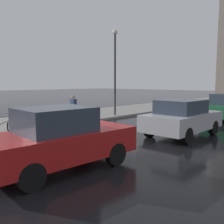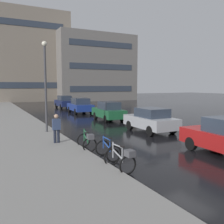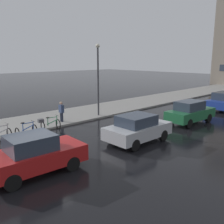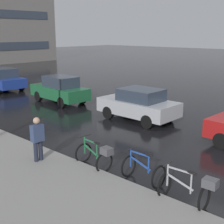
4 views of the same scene
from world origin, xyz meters
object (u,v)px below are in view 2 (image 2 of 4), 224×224
bicycle_second (108,150)px  car_silver (151,120)px  car_green (109,111)px  car_blue (80,106)px  streetlamp (45,79)px  car_navy (64,102)px  pedestrian (56,128)px  bicycle_third (87,141)px  bicycle_nearest (122,158)px

bicycle_second → car_silver: 6.75m
car_green → car_blue: (-0.19, 6.68, 0.00)m
car_green → car_blue: size_ratio=0.98×
car_silver → streetlamp: (-6.33, 2.49, 2.70)m
car_green → car_navy: size_ratio=1.12×
pedestrian → streetlamp: (0.24, 3.35, 2.59)m
car_silver → car_blue: (-0.32, 12.75, 0.02)m
car_green → pedestrian: (-6.45, -6.92, 0.09)m
bicycle_third → car_silver: 6.10m
bicycle_third → car_navy: (5.34, 21.82, 0.37)m
bicycle_nearest → car_silver: (5.52, 5.83, 0.31)m
car_silver → car_blue: size_ratio=0.93×
bicycle_nearest → car_blue: bearing=74.3°
car_silver → car_green: size_ratio=0.94×
bicycle_nearest → car_navy: bearing=78.0°
pedestrian → bicycle_third: bearing=-58.4°
bicycle_nearest → bicycle_second: 1.66m
bicycle_nearest → car_silver: car_silver is taller
bicycle_third → car_green: (5.41, 8.61, 0.35)m
pedestrian → car_navy: bearing=72.4°
streetlamp → car_blue: bearing=59.6°
bicycle_second → car_green: size_ratio=0.28×
car_navy → bicycle_third: bearing=-103.7°
bicycle_nearest → pedestrian: size_ratio=0.89×
car_silver → car_green: (-0.12, 6.07, 0.02)m
pedestrian → bicycle_nearest: bearing=-78.1°
car_silver → pedestrian: (-6.57, -0.86, 0.11)m
bicycle_second → car_silver: size_ratio=0.29×
car_silver → streetlamp: size_ratio=0.69×
bicycle_nearest → bicycle_third: bearing=90.3°
bicycle_nearest → bicycle_third: (-0.01, 3.29, -0.01)m
car_navy → streetlamp: size_ratio=0.65×
bicycle_third → car_navy: size_ratio=0.38×
car_green → streetlamp: size_ratio=0.73×
bicycle_third → streetlamp: size_ratio=0.25×
car_green → streetlamp: 7.64m
car_navy → bicycle_nearest: bearing=-102.0°
car_green → pedestrian: car_green is taller
bicycle_third → streetlamp: streetlamp is taller
bicycle_second → bicycle_third: (-0.27, 1.65, 0.09)m
bicycle_nearest → bicycle_second: size_ratio=1.24×
car_silver → streetlamp: bearing=158.5°
car_green → car_navy: car_navy is taller
bicycle_second → car_silver: car_silver is taller
bicycle_second → pedestrian: pedestrian is taller
bicycle_third → bicycle_nearest: bearing=-89.7°
car_silver → car_green: bearing=91.2°
pedestrian → bicycle_second: bearing=-68.7°
bicycle_nearest → streetlamp: size_ratio=0.25×
bicycle_second → car_navy: size_ratio=0.31×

